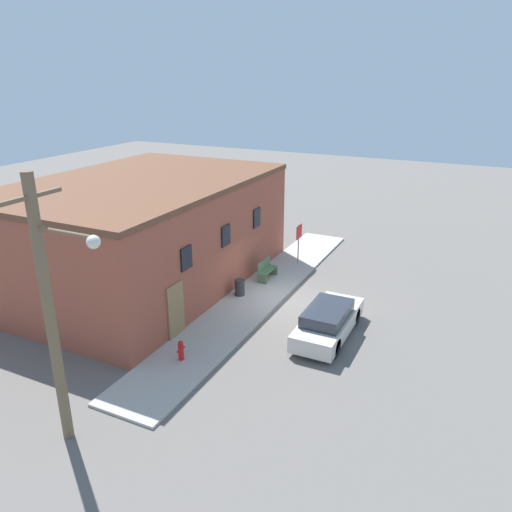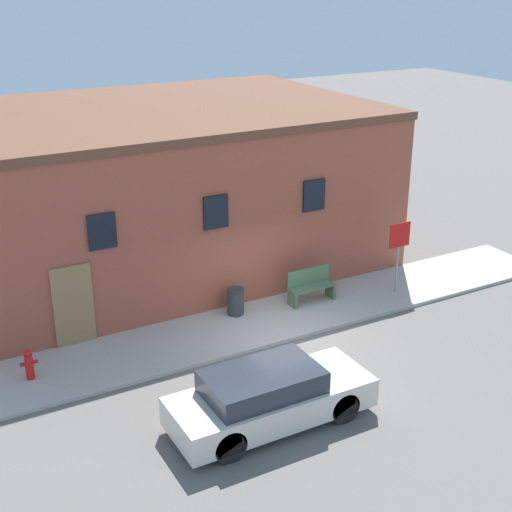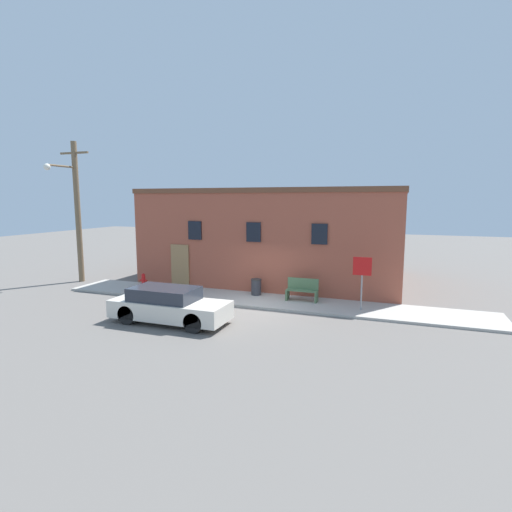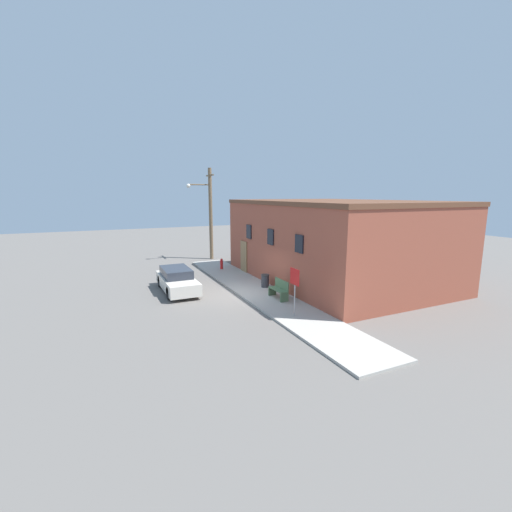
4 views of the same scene
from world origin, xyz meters
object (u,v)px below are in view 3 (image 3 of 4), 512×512
stop_sign (362,273)px  utility_pole (76,208)px  fire_hydrant (143,281)px  trash_bin (256,287)px  parked_car (169,305)px  bench (302,290)px

stop_sign → utility_pole: bearing=176.5°
fire_hydrant → trash_bin: fire_hydrant is taller
stop_sign → trash_bin: stop_sign is taller
fire_hydrant → parked_car: 5.67m
trash_bin → parked_car: size_ratio=0.17×
stop_sign → trash_bin: (-4.75, 0.96, -1.11)m
bench → parked_car: (-3.86, -4.36, 0.08)m
fire_hydrant → parked_car: parked_car is taller
bench → utility_pole: size_ratio=0.18×
bench → trash_bin: 2.24m
fire_hydrant → stop_sign: 10.45m
trash_bin → utility_pole: (-10.17, -0.04, 3.49)m
bench → trash_bin: size_ratio=1.83×
stop_sign → parked_car: stop_sign is taller
fire_hydrant → trash_bin: 5.68m
fire_hydrant → utility_pole: (-4.53, 0.61, 3.49)m
utility_pole → parked_car: utility_pole is taller
parked_car → fire_hydrant: bearing=134.8°
bench → fire_hydrant: bearing=-177.5°
parked_car → bench: bearing=48.5°
fire_hydrant → bench: bearing=2.5°
stop_sign → parked_car: size_ratio=0.49×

